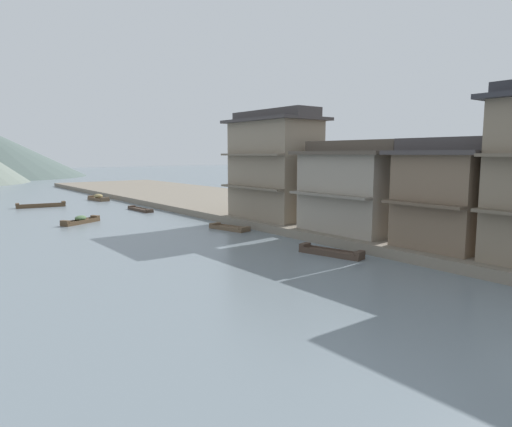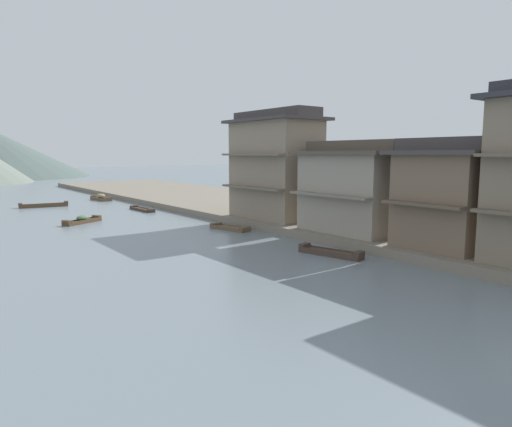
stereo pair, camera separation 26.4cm
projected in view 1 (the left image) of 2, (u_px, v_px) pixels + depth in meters
The scene contains 10 objects.
riverbank_right at pixel (296, 211), 44.61m from camera, with size 18.00×110.00×0.60m, color slate.
boat_moored_nearest at pixel (41, 206), 50.24m from camera, with size 5.06×1.48×0.55m.
boat_moored_second at pixel (140, 210), 47.14m from camera, with size 0.95×4.58×0.36m.
boat_moored_third at pixel (98, 198), 57.55m from camera, with size 1.62×3.97×0.83m.
boat_moored_far at pixel (81, 221), 38.50m from camera, with size 3.65×2.55×0.68m.
boat_midriver_drifting at pixel (331, 253), 26.38m from camera, with size 1.74×4.03×0.50m.
boat_midriver_upstream at pixel (229, 228), 35.36m from camera, with size 1.78×3.67×0.38m.
house_waterfront_second at pixel (448, 194), 25.52m from camera, with size 5.54×5.51×6.14m.
house_waterfront_tall at pixel (362, 187), 31.35m from camera, with size 7.10×7.56×6.14m.
house_waterfront_narrow at pixel (274, 166), 37.24m from camera, with size 5.30×8.33×8.74m.
Camera 1 is at (-14.50, -2.80, 5.85)m, focal length 31.96 mm.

